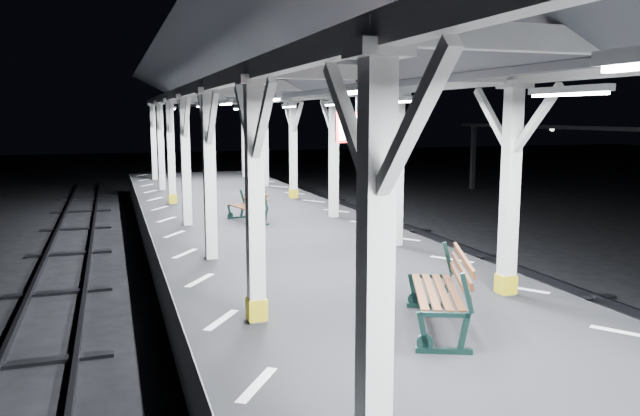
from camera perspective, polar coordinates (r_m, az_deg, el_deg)
platform at (r=7.89m, az=12.70°, el=-16.48°), size 6.00×50.00×1.00m
hazard_stripes_left at (r=6.83m, az=-5.75°, el=-15.77°), size 1.00×48.00×0.01m
hazard_stripes_right at (r=9.16m, az=26.26°, el=-10.22°), size 1.00×48.00×0.01m
canopy at (r=7.19m, az=13.88°, el=14.32°), size 5.40×49.00×4.65m
bench_mid at (r=8.42m, az=11.38°, el=-7.31°), size 1.35×1.97×1.01m
bench_far at (r=16.54m, az=-6.41°, el=0.17°), size 0.86×1.55×0.79m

